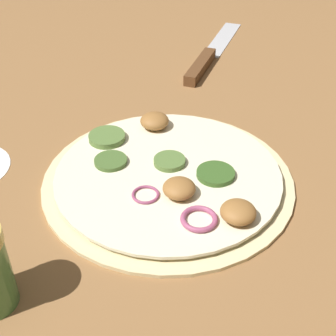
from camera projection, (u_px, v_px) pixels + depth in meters
name	position (u px, v px, depth m)	size (l,w,h in m)	color
ground_plane	(168.00, 181.00, 0.57)	(3.00, 3.00, 0.00)	olive
pizza	(169.00, 176.00, 0.56)	(0.30, 0.30, 0.03)	beige
knife	(206.00, 59.00, 0.84)	(0.28, 0.17, 0.02)	silver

